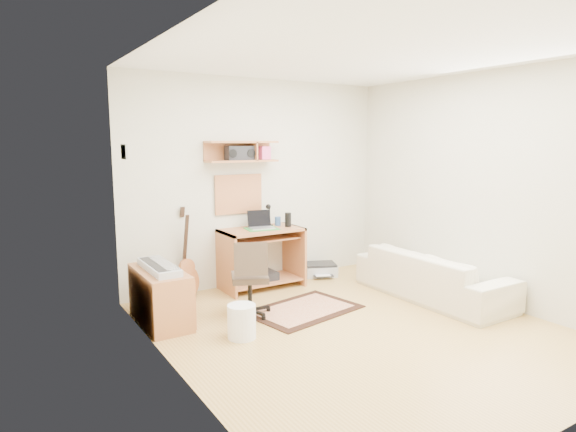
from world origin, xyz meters
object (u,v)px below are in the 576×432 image
desk (262,258)px  task_chair (250,277)px  cabinet (160,297)px  printer (320,269)px  sofa (433,267)px

desk → task_chair: bearing=-125.8°
cabinet → printer: size_ratio=2.12×
sofa → desk: bearing=46.5°
task_chair → cabinet: 0.92m
desk → task_chair: 1.02m
sofa → printer: bearing=20.2°
task_chair → sofa: size_ratio=0.44×
task_chair → desk: bearing=77.4°
desk → cabinet: (-1.46, -0.53, -0.10)m
printer → sofa: sofa is taller
desk → printer: desk is taller
task_chair → printer: size_ratio=1.95×
printer → task_chair: bearing=-127.2°
task_chair → sofa: 2.18m
desk → task_chair: (-0.59, -0.82, 0.04)m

